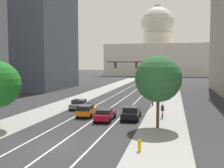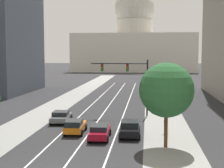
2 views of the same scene
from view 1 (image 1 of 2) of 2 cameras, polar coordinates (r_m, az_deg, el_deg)
The scene contains 15 objects.
ground_plane at distance 60.97m, azimuth 4.07°, elevation -1.91°, with size 400.00×400.00×0.00m, color #2B2B2D.
sidewalk_left at distance 57.93m, azimuth -4.65°, elevation -2.24°, with size 4.96×130.00×0.01m, color gray.
sidewalk_right at distance 55.32m, azimuth 11.62°, elevation -2.63°, with size 4.96×130.00×0.01m, color gray.
lane_stripe_left at distance 46.94m, azimuth -2.12°, elevation -3.77°, with size 0.16×90.00×0.01m, color white.
lane_stripe_center at distance 46.31m, azimuth 1.26°, elevation -3.88°, with size 0.16×90.00×0.01m, color white.
lane_stripe_right at distance 45.83m, azimuth 4.72°, elevation -3.98°, with size 0.16×90.00×0.01m, color white.
capitol_building at distance 151.07m, azimuth 9.34°, elevation 6.49°, with size 52.72×27.26×37.91m.
car_crimson at distance 31.93m, azimuth -1.47°, elevation -6.31°, with size 2.04×4.40×1.39m.
car_black at distance 32.85m, azimuth 3.99°, elevation -5.92°, with size 2.21×4.81×1.54m.
car_gray at distance 40.24m, azimuth -6.79°, elevation -4.14°, with size 2.29×4.45×1.38m.
car_orange at distance 34.44m, azimuth -5.26°, elevation -5.45°, with size 2.03×4.08×1.50m.
traffic_signal_mast at distance 43.27m, azimuth 5.52°, elevation 2.49°, with size 7.54×0.39×7.33m.
fire_hydrant at distance 21.27m, azimuth 5.72°, elevation -12.55°, with size 0.26×0.35×0.91m.
cyclist at distance 33.93m, azimuth 10.44°, elevation -5.55°, with size 0.37×1.70×1.72m.
street_tree_near_right at distance 28.30m, azimuth 9.58°, elevation 1.07°, with size 4.77×4.77×7.45m.
Camera 1 is at (9.12, -19.91, 6.65)m, focal length 44.01 mm.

